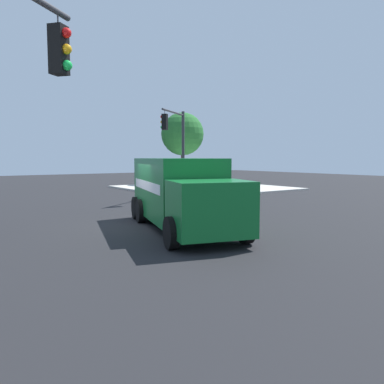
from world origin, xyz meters
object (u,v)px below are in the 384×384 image
at_px(delivery_truck, 181,192).
at_px(shade_tree_near, 183,134).
at_px(pedestrian_near_corner, 205,174).
at_px(traffic_light_secondary, 177,140).

xyz_separation_m(delivery_truck, shade_tree_near, (-13.53, -20.06, 3.70)).
bearing_deg(pedestrian_near_corner, shade_tree_near, -45.91).
relative_size(delivery_truck, pedestrian_near_corner, 4.64).
distance_m(delivery_truck, traffic_light_secondary, 10.73).
relative_size(traffic_light_secondary, pedestrian_near_corner, 3.34).
height_order(delivery_truck, shade_tree_near, shade_tree_near).
xyz_separation_m(pedestrian_near_corner, shade_tree_near, (1.62, -1.67, 4.01)).
distance_m(pedestrian_near_corner, shade_tree_near, 4.64).
height_order(pedestrian_near_corner, shade_tree_near, shade_tree_near).
height_order(delivery_truck, pedestrian_near_corner, delivery_truck).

